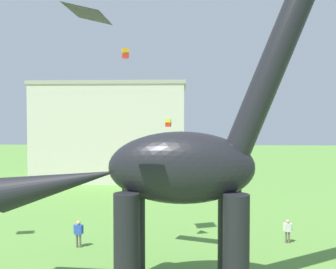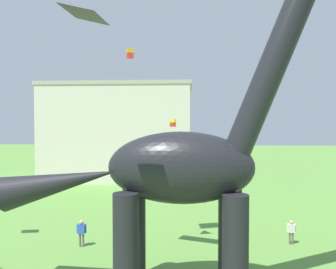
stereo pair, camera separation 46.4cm
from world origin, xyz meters
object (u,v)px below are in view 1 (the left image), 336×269
(kite_apex, at_px, (125,54))
(kite_far_left, at_px, (171,159))
(dinosaur_sculpture, at_px, (179,168))
(kite_near_low, at_px, (168,123))
(person_watching_child, at_px, (288,229))
(person_strolling_adult, at_px, (79,231))
(kite_mid_left, at_px, (88,14))

(kite_apex, bearing_deg, kite_far_left, -67.03)
(dinosaur_sculpture, relative_size, kite_near_low, 23.32)
(dinosaur_sculpture, distance_m, kite_far_left, 5.93)
(person_watching_child, relative_size, kite_far_left, 0.52)
(dinosaur_sculpture, distance_m, person_strolling_adult, 10.47)
(dinosaur_sculpture, xyz_separation_m, kite_mid_left, (-3.12, -4.63, 5.89))
(kite_far_left, bearing_deg, kite_apex, 112.97)
(person_strolling_adult, distance_m, kite_far_left, 7.86)
(kite_apex, height_order, kite_mid_left, kite_apex)
(person_watching_child, height_order, kite_far_left, kite_far_left)
(dinosaur_sculpture, bearing_deg, kite_near_low, 94.95)
(dinosaur_sculpture, relative_size, person_watching_child, 10.42)
(kite_near_low, bearing_deg, kite_far_left, -86.66)
(dinosaur_sculpture, relative_size, kite_apex, 19.64)
(dinosaur_sculpture, height_order, person_watching_child, dinosaur_sculpture)
(person_watching_child, bearing_deg, kite_near_low, 111.54)
(person_strolling_adult, bearing_deg, kite_apex, 111.22)
(person_strolling_adult, xyz_separation_m, kite_mid_left, (3.65, -10.80, 10.96))
(person_watching_child, height_order, person_strolling_adult, person_strolling_adult)
(dinosaur_sculpture, distance_m, kite_apex, 20.07)
(dinosaur_sculpture, bearing_deg, person_strolling_adult, 138.39)
(person_watching_child, bearing_deg, dinosaur_sculpture, -154.26)
(person_strolling_adult, relative_size, kite_near_low, 2.45)
(person_watching_child, relative_size, person_strolling_adult, 0.91)
(kite_far_left, relative_size, kite_near_low, 4.28)
(person_watching_child, bearing_deg, kite_far_left, 172.07)
(person_watching_child, xyz_separation_m, person_strolling_adult, (-14.14, -1.46, 0.10))
(kite_apex, xyz_separation_m, kite_near_low, (4.13, 0.10, -6.68))
(kite_apex, height_order, kite_far_left, kite_apex)
(kite_far_left, bearing_deg, person_strolling_adult, 177.40)
(kite_far_left, bearing_deg, kite_mid_left, -103.44)
(dinosaur_sculpture, xyz_separation_m, kite_far_left, (-0.60, 5.89, -0.21))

